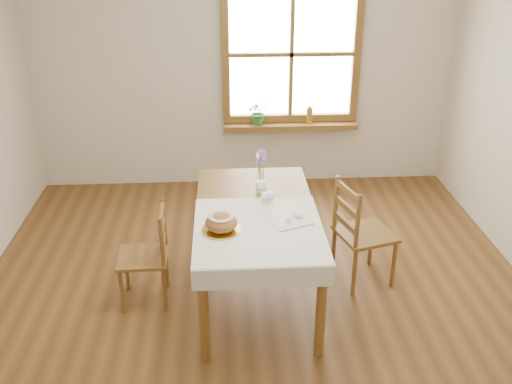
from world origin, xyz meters
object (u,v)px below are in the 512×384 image
bread_plate (221,230)px  chair_left (143,256)px  flower_vase (261,187)px  dining_table (256,220)px  chair_right (365,232)px

bread_plate → chair_left: bearing=154.7°
flower_vase → chair_left: bearing=-159.6°
dining_table → flower_vase: bearing=79.8°
bread_plate → flower_vase: size_ratio=3.02×
chair_left → flower_vase: flower_vase is taller
chair_right → bread_plate: chair_right is taller
dining_table → chair_left: chair_left is taller
chair_left → bread_plate: (0.61, -0.29, 0.37)m
chair_right → flower_vase: 0.92m
chair_right → dining_table: bearing=82.5°
dining_table → bread_plate: size_ratio=6.07×
chair_right → flower_vase: bearing=61.7°
flower_vase → bread_plate: bearing=-116.5°
bread_plate → flower_vase: 0.71m
dining_table → flower_vase: 0.35m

